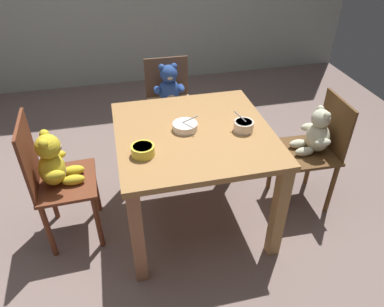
# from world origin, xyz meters

# --- Properties ---
(ground_plane) EXTENTS (5.20, 5.20, 0.04)m
(ground_plane) POSITION_xyz_m (0.00, 0.00, -0.02)
(ground_plane) COLOR #7A655F
(dining_table) EXTENTS (0.98, 0.99, 0.75)m
(dining_table) POSITION_xyz_m (0.00, 0.00, 0.61)
(dining_table) COLOR #A0713F
(dining_table) RESTS_ON ground_plane
(teddy_chair_far_center) EXTENTS (0.41, 0.41, 0.85)m
(teddy_chair_far_center) POSITION_xyz_m (-0.00, 0.88, 0.55)
(teddy_chair_far_center) COLOR brown
(teddy_chair_far_center) RESTS_ON ground_plane
(teddy_chair_near_right) EXTENTS (0.40, 0.41, 0.85)m
(teddy_chair_near_right) POSITION_xyz_m (0.88, 0.00, 0.54)
(teddy_chair_near_right) COLOR brown
(teddy_chair_near_right) RESTS_ON ground_plane
(teddy_chair_near_left) EXTENTS (0.38, 0.43, 0.92)m
(teddy_chair_near_left) POSITION_xyz_m (-0.88, 0.04, 0.56)
(teddy_chair_near_left) COLOR brown
(teddy_chair_near_left) RESTS_ON ground_plane
(porridge_bowl_yellow_near_left) EXTENTS (0.14, 0.14, 0.06)m
(porridge_bowl_yellow_near_left) POSITION_xyz_m (-0.34, -0.18, 0.78)
(porridge_bowl_yellow_near_left) COLOR yellow
(porridge_bowl_yellow_near_left) RESTS_ON dining_table
(porridge_bowl_white_center) EXTENTS (0.16, 0.16, 0.12)m
(porridge_bowl_white_center) POSITION_xyz_m (-0.05, 0.03, 0.77)
(porridge_bowl_white_center) COLOR white
(porridge_bowl_white_center) RESTS_ON dining_table
(porridge_bowl_cream_near_right) EXTENTS (0.12, 0.12, 0.13)m
(porridge_bowl_cream_near_right) POSITION_xyz_m (0.30, -0.07, 0.78)
(porridge_bowl_cream_near_right) COLOR beige
(porridge_bowl_cream_near_right) RESTS_ON dining_table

